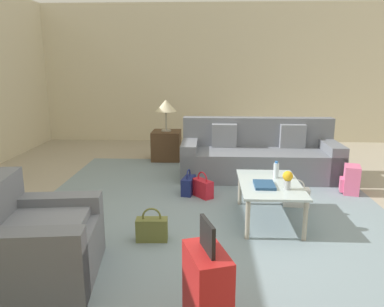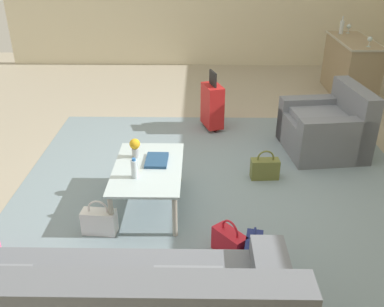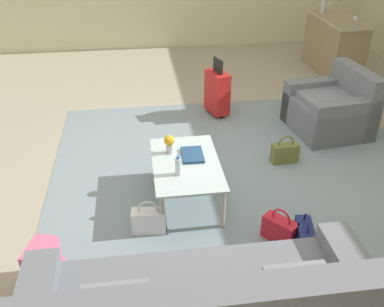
% 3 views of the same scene
% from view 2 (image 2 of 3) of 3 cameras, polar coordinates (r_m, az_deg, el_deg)
% --- Properties ---
extents(ground_plane, '(12.00, 12.00, 0.00)m').
position_cam_2_polar(ground_plane, '(4.83, 0.76, -4.28)').
color(ground_plane, '#A89E89').
extents(area_rug, '(5.20, 4.40, 0.01)m').
position_cam_2_polar(area_rug, '(4.33, 3.40, -8.41)').
color(area_rug, gray).
rests_on(area_rug, ground).
extents(armchair, '(1.08, 1.03, 0.85)m').
position_cam_2_polar(armchair, '(5.75, 17.73, 3.05)').
color(armchair, slate).
rests_on(armchair, ground).
extents(coffee_table, '(1.09, 0.68, 0.45)m').
position_cam_2_polar(coffee_table, '(4.31, -5.89, -2.47)').
color(coffee_table, silver).
rests_on(coffee_table, ground).
extents(water_bottle, '(0.06, 0.06, 0.20)m').
position_cam_2_polar(water_bottle, '(4.08, -7.69, -2.01)').
color(water_bottle, silver).
rests_on(water_bottle, coffee_table).
extents(coffee_table_book, '(0.32, 0.23, 0.03)m').
position_cam_2_polar(coffee_table_book, '(4.37, -4.73, -0.90)').
color(coffee_table_book, navy).
rests_on(coffee_table_book, coffee_table).
extents(flower_vase, '(0.11, 0.11, 0.21)m').
position_cam_2_polar(flower_vase, '(4.44, -7.62, 0.97)').
color(flower_vase, '#B2B7BC').
rests_on(flower_vase, coffee_table).
extents(bar_console, '(1.49, 0.58, 0.96)m').
position_cam_2_polar(bar_console, '(7.94, 20.35, 10.76)').
color(bar_console, '#937F60').
rests_on(bar_console, ground).
extents(wine_glass_leftmost, '(0.08, 0.08, 0.15)m').
position_cam_2_polar(wine_glass_leftmost, '(8.29, 20.18, 15.57)').
color(wine_glass_leftmost, silver).
rests_on(wine_glass_leftmost, bar_console).
extents(wine_glass_left_of_centre, '(0.08, 0.08, 0.15)m').
position_cam_2_polar(wine_glass_left_of_centre, '(7.36, 22.63, 13.85)').
color(wine_glass_left_of_centre, silver).
rests_on(wine_glass_left_of_centre, bar_console).
extents(wine_bottle_clear, '(0.07, 0.07, 0.30)m').
position_cam_2_polar(wine_bottle_clear, '(8.19, 19.33, 15.64)').
color(wine_bottle_clear, silver).
rests_on(wine_bottle_clear, bar_console).
extents(suitcase_red, '(0.45, 0.33, 0.85)m').
position_cam_2_polar(suitcase_red, '(6.12, 2.72, 6.46)').
color(suitcase_red, red).
rests_on(suitcase_red, ground).
extents(handbag_red, '(0.34, 0.31, 0.36)m').
position_cam_2_polar(handbag_red, '(3.82, 5.00, -11.72)').
color(handbag_red, red).
rests_on(handbag_red, ground).
extents(handbag_white, '(0.17, 0.33, 0.36)m').
position_cam_2_polar(handbag_white, '(4.15, -12.26, -8.80)').
color(handbag_white, white).
rests_on(handbag_white, ground).
extents(handbag_navy, '(0.34, 0.20, 0.36)m').
position_cam_2_polar(handbag_navy, '(3.76, 8.16, -12.74)').
color(handbag_navy, navy).
rests_on(handbag_navy, ground).
extents(handbag_olive, '(0.16, 0.33, 0.36)m').
position_cam_2_polar(handbag_olive, '(4.98, 9.68, -1.96)').
color(handbag_olive, olive).
rests_on(handbag_olive, ground).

